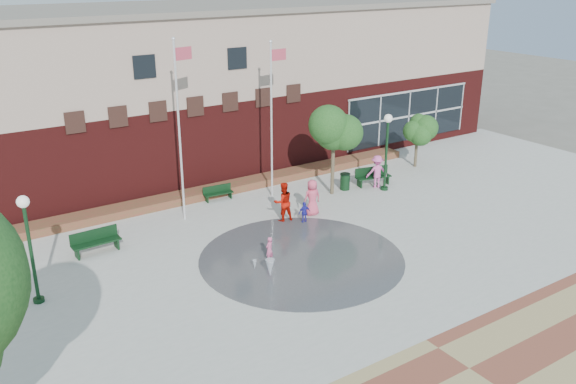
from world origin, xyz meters
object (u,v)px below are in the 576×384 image
flagpole_left (180,122)px  bench_left (97,246)px  flagpole_right (272,112)px  trash_can (345,182)px  child_splash (269,249)px

flagpole_left → bench_left: size_ratio=4.15×
flagpole_right → trash_can: flagpole_right is taller
flagpole_left → flagpole_right: size_ratio=1.06×
flagpole_left → flagpole_right: bearing=-7.7°
child_splash → bench_left: bearing=-61.5°
bench_left → flagpole_left: bearing=13.8°
flagpole_right → flagpole_left: bearing=-179.7°
bench_left → trash_can: bearing=-1.0°
flagpole_left → flagpole_right: flagpole_left is taller
flagpole_left → bench_left: flagpole_left is taller
flagpole_right → child_splash: 8.44m
trash_can → child_splash: (-7.83, -4.91, 0.08)m
child_splash → trash_can: bearing=-169.8°
bench_left → trash_can: 13.42m
flagpole_right → child_splash: (-4.12, -6.24, -3.90)m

